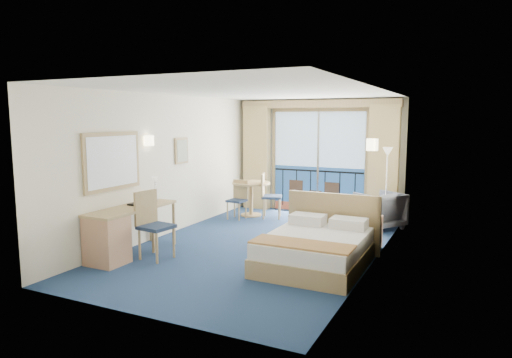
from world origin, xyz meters
The scene contains 22 objects.
floor centered at (0.00, 0.00, 0.00)m, with size 6.50×6.50×0.00m, color navy.
room_walls centered at (0.00, 0.00, 1.78)m, with size 4.04×6.54×2.72m.
balcony_door centered at (-0.01, 3.22, 1.14)m, with size 2.36×0.03×2.52m.
curtain_left centered at (-1.55, 3.07, 1.28)m, with size 0.65×0.22×2.55m, color tan.
curtain_right centered at (1.55, 3.07, 1.28)m, with size 0.65×0.22×2.55m, color tan.
pelmet centered at (0.00, 3.10, 2.58)m, with size 3.80×0.25×0.18m, color tan.
mirror centered at (-1.97, -1.50, 1.55)m, with size 0.05×1.25×0.95m.
wall_print centered at (-1.97, 0.45, 1.60)m, with size 0.04×0.42×0.52m.
sconce_left centered at (-1.94, -0.60, 1.85)m, with size 0.18×0.18×0.18m, color #FCE8B0.
sconce_right centered at (1.94, -0.15, 1.85)m, with size 0.18×0.18×0.18m, color #FCE8B0.
bed centered at (1.25, -0.66, 0.28)m, with size 1.59×1.89×1.00m.
nightstand centered at (1.76, 0.58, 0.29)m, with size 0.45×0.42×0.58m, color tan.
phone centered at (1.78, 0.61, 0.62)m, with size 0.16×0.12×0.07m, color silver.
armchair centered at (1.65, 2.27, 0.37)m, with size 0.80×0.82×0.75m, color #4C535C.
floor_lamp centered at (1.71, 2.61, 1.25)m, with size 0.23×0.23×1.65m.
desk centered at (-1.70, -1.85, 0.44)m, with size 0.58×1.70×0.80m.
desk_chair centered at (-1.27, -1.42, 0.62)m, with size 0.53×0.52×1.09m.
folder centered at (-1.70, -1.20, 0.81)m, with size 0.33×0.24×0.03m, color black.
desk_lamp centered at (-1.70, -0.76, 1.10)m, with size 0.11×0.11×0.41m.
round_table centered at (-1.27, 2.18, 0.60)m, with size 0.88×0.88×0.79m.
table_chair_a centered at (-0.82, 2.14, 0.57)m, with size 0.56×0.56×1.01m.
table_chair_b centered at (-1.40, 1.80, 0.49)m, with size 0.39×0.40×0.87m.
Camera 1 is at (3.35, -7.15, 2.24)m, focal length 32.00 mm.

